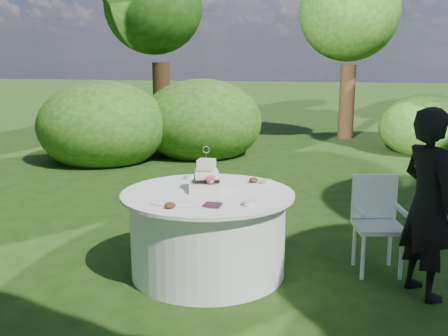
{
  "coord_description": "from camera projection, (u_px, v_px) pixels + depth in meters",
  "views": [
    {
      "loc": [
        1.15,
        -4.42,
        1.95
      ],
      "look_at": [
        0.15,
        0.0,
        1.0
      ],
      "focal_mm": 42.0,
      "sensor_mm": 36.0,
      "label": 1
    }
  ],
  "objects": [
    {
      "name": "feather_plume",
      "position": [
        178.0,
        205.0,
        4.26
      ],
      "size": [
        0.48,
        0.07,
        0.01
      ],
      "primitive_type": "ellipsoid",
      "color": "white",
      "rests_on": "table"
    },
    {
      "name": "ground",
      "position": [
        208.0,
        272.0,
        4.87
      ],
      "size": [
        80.0,
        80.0,
        0.0
      ],
      "primitive_type": "plane",
      "color": "black",
      "rests_on": "ground"
    },
    {
      "name": "chair",
      "position": [
        377.0,
        216.0,
        4.85
      ],
      "size": [
        0.5,
        0.5,
        0.89
      ],
      "color": "silver",
      "rests_on": "ground"
    },
    {
      "name": "cake",
      "position": [
        207.0,
        179.0,
        4.71
      ],
      "size": [
        0.3,
        0.3,
        0.41
      ],
      "color": "white",
      "rests_on": "table"
    },
    {
      "name": "guest",
      "position": [
        428.0,
        204.0,
        4.27
      ],
      "size": [
        0.62,
        0.69,
        1.58
      ],
      "primitive_type": "imported",
      "rotation": [
        0.0,
        0.0,
        2.1
      ],
      "color": "black",
      "rests_on": "ground"
    },
    {
      "name": "napkins",
      "position": [
        212.0,
        205.0,
        4.26
      ],
      "size": [
        0.14,
        0.14,
        0.02
      ],
      "primitive_type": "cube",
      "color": "#431D33",
      "rests_on": "table"
    },
    {
      "name": "votives",
      "position": [
        233.0,
        186.0,
        4.84
      ],
      "size": [
        0.88,
        0.91,
        0.04
      ],
      "color": "silver",
      "rests_on": "table"
    },
    {
      "name": "petal_cups",
      "position": [
        216.0,
        191.0,
        4.63
      ],
      "size": [
        0.6,
        1.11,
        0.05
      ],
      "color": "#562D16",
      "rests_on": "table"
    },
    {
      "name": "table",
      "position": [
        208.0,
        233.0,
        4.79
      ],
      "size": [
        1.56,
        1.56,
        0.77
      ],
      "color": "white",
      "rests_on": "ground"
    }
  ]
}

